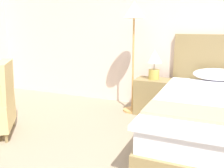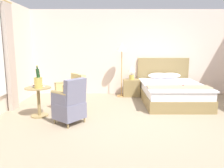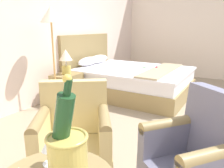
% 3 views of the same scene
% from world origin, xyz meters
% --- Properties ---
extents(wall_headboard_side, '(6.74, 0.12, 2.72)m').
position_xyz_m(wall_headboard_side, '(0.00, 2.96, 1.36)').
color(wall_headboard_side, beige).
rests_on(wall_headboard_side, ground).
extents(nightstand, '(0.54, 0.38, 0.53)m').
position_xyz_m(nightstand, '(-0.10, 2.51, 0.27)').
color(nightstand, '#947D4D').
rests_on(nightstand, ground).
extents(bedside_lamp, '(0.23, 0.23, 0.44)m').
position_xyz_m(bedside_lamp, '(-0.10, 2.51, 0.80)').
color(bedside_lamp, '#C2AF4E').
rests_on(bedside_lamp, nightstand).
extents(floor_lamp_brass, '(0.33, 0.33, 1.65)m').
position_xyz_m(floor_lamp_brass, '(-0.42, 2.47, 1.39)').
color(floor_lamp_brass, tan).
rests_on(floor_lamp_brass, ground).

